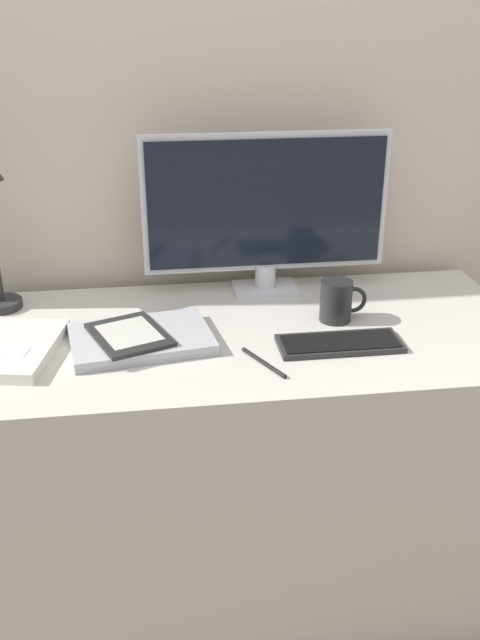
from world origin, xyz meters
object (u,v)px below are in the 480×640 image
notebook (3,349)px  laptop (141,339)px  ereader (129,335)px  keyboard (340,343)px  pen (264,363)px  monitor (266,209)px  coffee_mug (337,301)px

notebook → laptop: bearing=1.9°
ereader → notebook: bearing=179.8°
ereader → keyboard: bearing=-7.6°
ereader → pen: (0.27, -0.12, -0.02)m
keyboard → monitor: bearing=107.6°
pen → notebook: bearing=167.5°
ereader → pen: 0.30m
laptop → pen: laptop is taller
monitor → notebook: bearing=-155.6°
monitor → keyboard: size_ratio=2.27×
ereader → coffee_mug: bearing=8.8°
laptop → notebook: (-0.29, -0.01, 0.00)m
laptop → monitor: bearing=39.9°
monitor → laptop: (-0.32, -0.27, -0.20)m
coffee_mug → pen: size_ratio=0.82×
monitor → laptop: bearing=-140.1°
monitor → pen: bearing=-100.0°
keyboard → laptop: size_ratio=0.82×
pen → keyboard: bearing=18.5°
monitor → pen: (-0.07, -0.40, -0.21)m
keyboard → pen: keyboard is taller
monitor → ereader: monitor is taller
keyboard → notebook: notebook is taller
keyboard → notebook: 0.72m
monitor → keyboard: bearing=-72.4°
keyboard → coffee_mug: (0.03, 0.13, 0.04)m
monitor → notebook: monitor is taller
coffee_mug → pen: 0.28m
ereader → coffee_mug: coffee_mug is taller
ereader → laptop: bearing=24.2°
notebook → pen: size_ratio=2.20×
monitor → ereader: (-0.34, -0.28, -0.18)m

